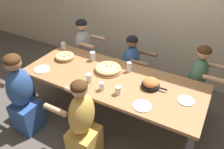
{
  "coord_description": "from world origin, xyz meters",
  "views": [
    {
      "loc": [
        1.13,
        -2.04,
        2.36
      ],
      "look_at": [
        0.0,
        0.0,
        0.8
      ],
      "focal_mm": 35.0,
      "sensor_mm": 36.0,
      "label": 1
    }
  ],
  "objects_px": {
    "empty_plate_a": "(186,100)",
    "drinking_glass_e": "(93,57)",
    "skillet_bowl": "(151,84)",
    "drinking_glass_c": "(63,46)",
    "drinking_glass_d": "(89,79)",
    "pizza_board_main": "(65,57)",
    "pizza_board_second": "(108,69)",
    "diner_near_left": "(22,97)",
    "diner_far_left": "(84,54)",
    "drinking_glass_a": "(129,67)",
    "empty_plate_c": "(142,106)",
    "empty_plate_b": "(42,69)",
    "diner_far_right": "(195,86)",
    "diner_far_center": "(131,70)",
    "diner_near_center": "(83,126)",
    "cocktail_glass_blue": "(118,91)",
    "drinking_glass_b": "(102,87)"
  },
  "relations": [
    {
      "from": "empty_plate_a",
      "to": "drinking_glass_e",
      "type": "relative_size",
      "value": 1.43
    },
    {
      "from": "skillet_bowl",
      "to": "empty_plate_a",
      "type": "distance_m",
      "value": 0.44
    },
    {
      "from": "drinking_glass_c",
      "to": "drinking_glass_d",
      "type": "distance_m",
      "value": 1.05
    },
    {
      "from": "empty_plate_a",
      "to": "pizza_board_main",
      "type": "bearing_deg",
      "value": 177.02
    },
    {
      "from": "pizza_board_main",
      "to": "pizza_board_second",
      "type": "distance_m",
      "value": 0.73
    },
    {
      "from": "drinking_glass_e",
      "to": "diner_near_left",
      "type": "xyz_separation_m",
      "value": [
        -0.48,
        -0.95,
        -0.26
      ]
    },
    {
      "from": "empty_plate_a",
      "to": "drinking_glass_c",
      "type": "bearing_deg",
      "value": 170.24
    },
    {
      "from": "skillet_bowl",
      "to": "diner_far_left",
      "type": "distance_m",
      "value": 1.62
    },
    {
      "from": "drinking_glass_a",
      "to": "diner_near_left",
      "type": "bearing_deg",
      "value": -139.01
    },
    {
      "from": "empty_plate_c",
      "to": "drinking_glass_d",
      "type": "distance_m",
      "value": 0.77
    },
    {
      "from": "empty_plate_b",
      "to": "diner_far_right",
      "type": "relative_size",
      "value": 0.19
    },
    {
      "from": "empty_plate_b",
      "to": "drinking_glass_c",
      "type": "distance_m",
      "value": 0.67
    },
    {
      "from": "skillet_bowl",
      "to": "empty_plate_a",
      "type": "bearing_deg",
      "value": -5.88
    },
    {
      "from": "drinking_glass_e",
      "to": "diner_far_center",
      "type": "relative_size",
      "value": 0.12
    },
    {
      "from": "pizza_board_second",
      "to": "drinking_glass_c",
      "type": "xyz_separation_m",
      "value": [
        -0.96,
        0.24,
        0.01
      ]
    },
    {
      "from": "drinking_glass_d",
      "to": "diner_far_center",
      "type": "relative_size",
      "value": 0.11
    },
    {
      "from": "pizza_board_second",
      "to": "diner_near_center",
      "type": "height_order",
      "value": "diner_near_center"
    },
    {
      "from": "pizza_board_main",
      "to": "diner_far_right",
      "type": "relative_size",
      "value": 0.25
    },
    {
      "from": "pizza_board_second",
      "to": "diner_far_right",
      "type": "height_order",
      "value": "diner_far_right"
    },
    {
      "from": "pizza_board_second",
      "to": "diner_near_center",
      "type": "bearing_deg",
      "value": -80.67
    },
    {
      "from": "drinking_glass_c",
      "to": "drinking_glass_a",
      "type": "bearing_deg",
      "value": -5.08
    },
    {
      "from": "skillet_bowl",
      "to": "diner_far_left",
      "type": "height_order",
      "value": "diner_far_left"
    },
    {
      "from": "diner_near_left",
      "to": "diner_far_left",
      "type": "distance_m",
      "value": 1.38
    },
    {
      "from": "diner_near_left",
      "to": "diner_far_right",
      "type": "xyz_separation_m",
      "value": [
        1.91,
        1.38,
        -0.03
      ]
    },
    {
      "from": "cocktail_glass_blue",
      "to": "diner_near_center",
      "type": "bearing_deg",
      "value": -116.59
    },
    {
      "from": "drinking_glass_d",
      "to": "diner_near_left",
      "type": "relative_size",
      "value": 0.1
    },
    {
      "from": "empty_plate_a",
      "to": "empty_plate_b",
      "type": "height_order",
      "value": "same"
    },
    {
      "from": "pizza_board_second",
      "to": "drinking_glass_c",
      "type": "distance_m",
      "value": 0.99
    },
    {
      "from": "skillet_bowl",
      "to": "diner_far_right",
      "type": "bearing_deg",
      "value": 54.68
    },
    {
      "from": "drinking_glass_b",
      "to": "drinking_glass_c",
      "type": "xyz_separation_m",
      "value": [
        -1.11,
        0.63,
        -0.0
      ]
    },
    {
      "from": "drinking_glass_e",
      "to": "empty_plate_c",
      "type": "bearing_deg",
      "value": -29.54
    },
    {
      "from": "diner_near_center",
      "to": "diner_far_left",
      "type": "relative_size",
      "value": 0.98
    },
    {
      "from": "drinking_glass_d",
      "to": "diner_near_left",
      "type": "xyz_separation_m",
      "value": [
        -0.74,
        -0.47,
        -0.25
      ]
    },
    {
      "from": "diner_near_center",
      "to": "diner_far_center",
      "type": "height_order",
      "value": "diner_near_center"
    },
    {
      "from": "cocktail_glass_blue",
      "to": "diner_near_center",
      "type": "xyz_separation_m",
      "value": [
        -0.22,
        -0.43,
        -0.29
      ]
    },
    {
      "from": "diner_near_left",
      "to": "diner_far_right",
      "type": "bearing_deg",
      "value": -54.18
    },
    {
      "from": "skillet_bowl",
      "to": "diner_far_center",
      "type": "xyz_separation_m",
      "value": [
        -0.55,
        0.64,
        -0.33
      ]
    },
    {
      "from": "pizza_board_main",
      "to": "skillet_bowl",
      "type": "distance_m",
      "value": 1.37
    },
    {
      "from": "skillet_bowl",
      "to": "drinking_glass_a",
      "type": "xyz_separation_m",
      "value": [
        -0.38,
        0.2,
        0.01
      ]
    },
    {
      "from": "cocktail_glass_blue",
      "to": "diner_far_right",
      "type": "height_order",
      "value": "diner_far_right"
    },
    {
      "from": "drinking_glass_b",
      "to": "drinking_glass_e",
      "type": "bearing_deg",
      "value": 131.79
    },
    {
      "from": "drinking_glass_b",
      "to": "diner_far_center",
      "type": "distance_m",
      "value": 1.02
    },
    {
      "from": "empty_plate_b",
      "to": "empty_plate_c",
      "type": "distance_m",
      "value": 1.49
    },
    {
      "from": "pizza_board_main",
      "to": "empty_plate_a",
      "type": "xyz_separation_m",
      "value": [
        1.8,
        -0.09,
        -0.03
      ]
    },
    {
      "from": "drinking_glass_c",
      "to": "diner_far_right",
      "type": "bearing_deg",
      "value": 9.34
    },
    {
      "from": "diner_far_center",
      "to": "drinking_glass_e",
      "type": "bearing_deg",
      "value": -44.82
    },
    {
      "from": "drinking_glass_b",
      "to": "diner_near_center",
      "type": "relative_size",
      "value": 0.09
    },
    {
      "from": "diner_far_center",
      "to": "empty_plate_a",
      "type": "bearing_deg",
      "value": 55.11
    },
    {
      "from": "cocktail_glass_blue",
      "to": "diner_near_left",
      "type": "height_order",
      "value": "diner_near_left"
    },
    {
      "from": "pizza_board_main",
      "to": "drinking_glass_a",
      "type": "relative_size",
      "value": 2.09
    }
  ]
}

